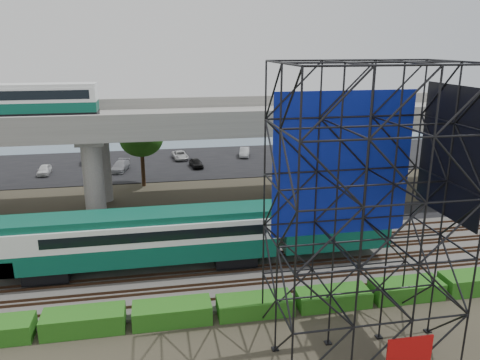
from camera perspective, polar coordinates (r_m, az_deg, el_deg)
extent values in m
plane|color=#474233|center=(33.24, -1.51, -12.15)|extent=(140.00, 140.00, 0.00)
cube|color=slate|center=(34.95, -2.03, -10.47)|extent=(90.00, 12.00, 0.20)
cube|color=black|center=(42.67, -3.73, -5.46)|extent=(90.00, 5.00, 0.08)
cube|color=black|center=(64.99, -6.22, 2.15)|extent=(90.00, 18.00, 0.08)
cube|color=#445D70|center=(86.46, -7.38, 5.64)|extent=(140.00, 40.00, 0.03)
cube|color=#472D1E|center=(30.77, -0.69, -14.07)|extent=(90.00, 0.08, 0.16)
cube|color=#472D1E|center=(32.00, -1.14, -12.79)|extent=(90.00, 0.08, 0.16)
cube|color=#472D1E|center=(32.48, -1.31, -12.32)|extent=(90.00, 0.08, 0.16)
cube|color=#472D1E|center=(33.74, -1.71, -11.16)|extent=(90.00, 0.08, 0.16)
cube|color=#472D1E|center=(34.23, -1.85, -10.73)|extent=(90.00, 0.08, 0.16)
cube|color=#472D1E|center=(35.51, -2.21, -9.69)|extent=(90.00, 0.08, 0.16)
cube|color=#472D1E|center=(36.01, -2.34, -9.31)|extent=(90.00, 0.08, 0.16)
cube|color=#472D1E|center=(37.30, -2.66, -8.36)|extent=(90.00, 0.08, 0.16)
cube|color=#472D1E|center=(37.80, -2.78, -8.01)|extent=(90.00, 0.08, 0.16)
cube|color=#472D1E|center=(39.11, -3.07, -7.16)|extent=(90.00, 0.08, 0.16)
cube|color=black|center=(35.19, -22.36, -10.30)|extent=(3.00, 2.20, 0.90)
cube|color=black|center=(34.75, -0.65, -9.31)|extent=(3.00, 2.20, 0.90)
cube|color=#0B523F|center=(33.88, -11.67, -8.24)|extent=(19.00, 3.00, 1.40)
cube|color=white|center=(33.31, -11.82, -5.97)|extent=(19.00, 3.00, 1.50)
cube|color=#0B523F|center=(32.95, -11.92, -4.36)|extent=(19.00, 2.60, 0.50)
cube|color=black|center=(33.27, -10.09, -5.80)|extent=(15.00, 3.06, 0.70)
cube|color=#0B523F|center=(35.83, 11.28, -5.09)|extent=(8.00, 3.00, 3.40)
cube|color=#9E9B93|center=(45.68, -4.77, 7.14)|extent=(80.00, 12.00, 1.20)
cube|color=#9E9B93|center=(39.85, -3.95, 7.49)|extent=(80.00, 0.50, 1.10)
cube|color=#9E9B93|center=(51.19, -5.47, 9.41)|extent=(80.00, 0.50, 1.10)
cylinder|color=#9E9B93|center=(43.39, -17.38, -0.28)|extent=(1.80, 1.80, 8.00)
cylinder|color=#9E9B93|center=(50.11, -16.51, 1.97)|extent=(1.80, 1.80, 8.00)
cube|color=#9E9B93|center=(45.94, -17.30, 5.37)|extent=(2.40, 9.00, 0.60)
cylinder|color=#9E9B93|center=(45.41, 8.49, 1.02)|extent=(1.80, 1.80, 8.00)
cylinder|color=#9E9B93|center=(51.87, 6.02, 3.03)|extent=(1.80, 1.80, 8.00)
cube|color=#9E9B93|center=(47.85, 7.33, 6.39)|extent=(2.40, 9.00, 0.60)
cylinder|color=#9E9B93|center=(53.92, 26.93, 1.84)|extent=(1.80, 1.80, 8.00)
cylinder|color=#9E9B93|center=(59.46, 22.94, 3.53)|extent=(1.80, 1.80, 8.00)
cube|color=#9E9B93|center=(55.99, 25.29, 6.41)|extent=(2.40, 9.00, 0.60)
cube|color=black|center=(46.64, -24.26, 7.14)|extent=(12.00, 2.50, 0.70)
cube|color=#0B523F|center=(46.54, -24.38, 8.11)|extent=(12.00, 2.50, 0.90)
cube|color=white|center=(46.42, -24.54, 9.45)|extent=(12.00, 2.50, 1.30)
cube|color=black|center=(46.42, -24.54, 9.51)|extent=(11.00, 2.56, 0.80)
cube|color=white|center=(46.35, -24.65, 10.43)|extent=(12.00, 2.40, 0.30)
cube|color=#0D1D95|center=(26.85, 12.38, 1.82)|extent=(8.10, 0.08, 8.25)
cube|color=black|center=(26.16, 24.38, 3.06)|extent=(0.06, 5.40, 6.75)
cube|color=red|center=(25.85, 19.96, -19.04)|extent=(2.40, 0.08, 1.60)
cube|color=black|center=(28.13, 13.67, -18.39)|extent=(9.36, 6.36, 0.08)
cube|color=#1E5D15|center=(29.28, -18.49, -16.01)|extent=(4.60, 1.80, 1.20)
cube|color=#1E5D15|center=(28.94, -8.27, -15.72)|extent=(4.60, 1.80, 1.15)
cube|color=#1E5D15|center=(29.48, 1.83, -15.02)|extent=(4.60, 1.80, 1.03)
cube|color=#1E5D15|center=(30.81, 11.23, -13.89)|extent=(4.60, 1.80, 1.01)
cube|color=#1E5D15|center=(32.82, 19.59, -12.47)|extent=(4.60, 1.80, 1.12)
cube|color=#1E5D15|center=(35.44, 26.76, -11.05)|extent=(4.60, 1.80, 1.20)
cylinder|color=#382314|center=(47.27, 13.01, -0.63)|extent=(0.44, 0.44, 4.80)
ellipsoid|color=#1E5D15|center=(46.46, 13.26, 3.14)|extent=(4.94, 4.94, 4.18)
cylinder|color=#382314|center=(54.58, -11.76, 1.71)|extent=(0.44, 0.44, 4.80)
ellipsoid|color=#1E5D15|center=(53.88, -11.96, 5.01)|extent=(4.94, 4.94, 4.18)
imported|color=black|center=(43.06, -19.47, -5.10)|extent=(5.53, 3.10, 1.46)
imported|color=silver|center=(63.30, -22.75, 1.16)|extent=(1.46, 3.48, 1.18)
imported|color=#97999D|center=(67.23, -17.96, 2.53)|extent=(1.43, 3.99, 1.31)
imported|color=gray|center=(61.93, -14.39, 1.65)|extent=(2.63, 4.55, 1.24)
imported|color=#BABABA|center=(66.72, -7.32, 3.02)|extent=(2.36, 4.25, 1.13)
imported|color=black|center=(61.99, -5.38, 2.08)|extent=(1.87, 3.63, 1.18)
imported|color=gray|center=(67.81, 0.56, 3.43)|extent=(2.22, 4.03, 1.26)
imported|color=silver|center=(64.30, 5.96, 2.59)|extent=(1.79, 4.18, 1.20)
imported|color=#B6B9BF|center=(70.42, 8.67, 3.69)|extent=(2.30, 4.36, 1.17)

